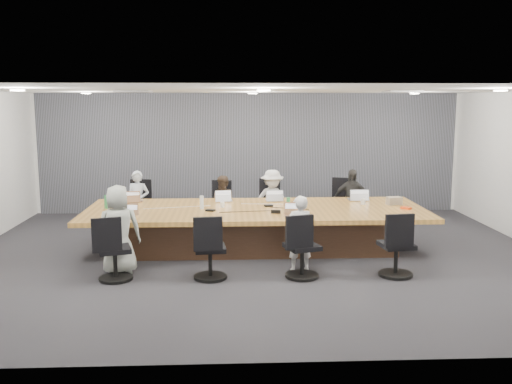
{
  "coord_description": "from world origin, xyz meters",
  "views": [
    {
      "loc": [
        -0.46,
        -9.43,
        2.64
      ],
      "look_at": [
        0.0,
        0.4,
        1.05
      ],
      "focal_mm": 40.0,
      "sensor_mm": 36.0,
      "label": 1
    }
  ],
  "objects_px": {
    "bottle_clear": "(202,202)",
    "stapler": "(276,212)",
    "chair_2": "(271,208)",
    "conference_table": "(256,227)",
    "chair_3": "(347,208)",
    "person_2": "(272,201)",
    "chair_6": "(302,252)",
    "person_3": "(351,200)",
    "chair_5": "(210,253)",
    "chair_1": "(225,210)",
    "person_6": "(299,233)",
    "chair_7": "(396,250)",
    "laptop_4": "(125,218)",
    "person_0": "(138,202)",
    "laptop_6": "(295,217)",
    "laptop_0": "(133,201)",
    "laptop_3": "(357,199)",
    "snack_packet": "(406,208)",
    "laptop_1": "(224,200)",
    "bottle_green_right": "(288,204)",
    "mug_brown": "(114,207)",
    "chair_0": "(141,210)",
    "chair_4": "(115,255)",
    "canvas_bag": "(394,201)",
    "bottle_green_left": "(106,202)",
    "person_4": "(119,229)",
    "laptop_2": "(274,200)",
    "person_1": "(224,204)"
  },
  "relations": [
    {
      "from": "laptop_3",
      "to": "snack_packet",
      "type": "distance_m",
      "value": 1.18
    },
    {
      "from": "laptop_1",
      "to": "snack_packet",
      "type": "xyz_separation_m",
      "value": [
        3.22,
        -0.99,
        0.01
      ]
    },
    {
      "from": "chair_6",
      "to": "stapler",
      "type": "xyz_separation_m",
      "value": [
        -0.3,
        1.23,
        0.37
      ]
    },
    {
      "from": "bottle_green_right",
      "to": "bottle_clear",
      "type": "height_order",
      "value": "bottle_green_right"
    },
    {
      "from": "person_3",
      "to": "person_2",
      "type": "bearing_deg",
      "value": -171.19
    },
    {
      "from": "person_0",
      "to": "laptop_2",
      "type": "distance_m",
      "value": 2.74
    },
    {
      "from": "person_6",
      "to": "laptop_6",
      "type": "distance_m",
      "value": 0.57
    },
    {
      "from": "bottle_green_right",
      "to": "mug_brown",
      "type": "relative_size",
      "value": 1.96
    },
    {
      "from": "laptop_1",
      "to": "chair_1",
      "type": "bearing_deg",
      "value": -95.68
    },
    {
      "from": "laptop_4",
      "to": "laptop_6",
      "type": "distance_m",
      "value": 2.78
    },
    {
      "from": "mug_brown",
      "to": "person_6",
      "type": "bearing_deg",
      "value": -22.77
    },
    {
      "from": "laptop_6",
      "to": "laptop_0",
      "type": "bearing_deg",
      "value": 150.26
    },
    {
      "from": "bottle_clear",
      "to": "stapler",
      "type": "height_order",
      "value": "bottle_clear"
    },
    {
      "from": "snack_packet",
      "to": "laptop_3",
      "type": "bearing_deg",
      "value": 123.24
    },
    {
      "from": "bottle_green_left",
      "to": "bottle_clear",
      "type": "bearing_deg",
      "value": -3.99
    },
    {
      "from": "bottle_clear",
      "to": "mug_brown",
      "type": "relative_size",
      "value": 1.94
    },
    {
      "from": "chair_1",
      "to": "person_6",
      "type": "distance_m",
      "value": 3.28
    },
    {
      "from": "laptop_6",
      "to": "chair_0",
      "type": "bearing_deg",
      "value": 138.39
    },
    {
      "from": "canvas_bag",
      "to": "person_3",
      "type": "bearing_deg",
      "value": 116.94
    },
    {
      "from": "person_1",
      "to": "person_0",
      "type": "bearing_deg",
      "value": -167.82
    },
    {
      "from": "bottle_green_left",
      "to": "snack_packet",
      "type": "height_order",
      "value": "bottle_green_left"
    },
    {
      "from": "snack_packet",
      "to": "person_4",
      "type": "bearing_deg",
      "value": -166.42
    },
    {
      "from": "bottle_green_right",
      "to": "chair_7",
      "type": "bearing_deg",
      "value": -43.76
    },
    {
      "from": "chair_0",
      "to": "person_2",
      "type": "distance_m",
      "value": 2.72
    },
    {
      "from": "laptop_1",
      "to": "laptop_3",
      "type": "bearing_deg",
      "value": 174.32
    },
    {
      "from": "laptop_1",
      "to": "conference_table",
      "type": "bearing_deg",
      "value": 119.69
    },
    {
      "from": "laptop_4",
      "to": "chair_3",
      "type": "bearing_deg",
      "value": 19.64
    },
    {
      "from": "conference_table",
      "to": "person_0",
      "type": "height_order",
      "value": "person_0"
    },
    {
      "from": "chair_7",
      "to": "laptop_4",
      "type": "relative_size",
      "value": 2.5
    },
    {
      "from": "chair_2",
      "to": "conference_table",
      "type": "bearing_deg",
      "value": 79.45
    },
    {
      "from": "conference_table",
      "to": "laptop_6",
      "type": "relative_size",
      "value": 16.8
    },
    {
      "from": "chair_3",
      "to": "person_2",
      "type": "bearing_deg",
      "value": 30.13
    },
    {
      "from": "conference_table",
      "to": "chair_4",
      "type": "height_order",
      "value": "chair_4"
    },
    {
      "from": "person_3",
      "to": "stapler",
      "type": "bearing_deg",
      "value": -123.87
    },
    {
      "from": "chair_5",
      "to": "person_2",
      "type": "xyz_separation_m",
      "value": [
        1.15,
        3.05,
        0.24
      ]
    },
    {
      "from": "chair_6",
      "to": "person_0",
      "type": "distance_m",
      "value": 4.22
    },
    {
      "from": "snack_packet",
      "to": "person_1",
      "type": "bearing_deg",
      "value": 154.45
    },
    {
      "from": "chair_2",
      "to": "person_2",
      "type": "height_order",
      "value": "person_2"
    },
    {
      "from": "chair_6",
      "to": "bottle_green_left",
      "type": "relative_size",
      "value": 3.33
    },
    {
      "from": "chair_0",
      "to": "chair_4",
      "type": "height_order",
      "value": "chair_0"
    },
    {
      "from": "chair_4",
      "to": "laptop_6",
      "type": "height_order",
      "value": "chair_4"
    },
    {
      "from": "chair_3",
      "to": "chair_7",
      "type": "relative_size",
      "value": 1.03
    },
    {
      "from": "chair_5",
      "to": "snack_packet",
      "type": "bearing_deg",
      "value": 18.46
    },
    {
      "from": "laptop_4",
      "to": "mug_brown",
      "type": "relative_size",
      "value": 2.65
    },
    {
      "from": "chair_7",
      "to": "person_3",
      "type": "distance_m",
      "value": 3.06
    },
    {
      "from": "chair_2",
      "to": "chair_4",
      "type": "xyz_separation_m",
      "value": [
        -2.55,
        -3.4,
        -0.02
      ]
    },
    {
      "from": "laptop_0",
      "to": "mug_brown",
      "type": "distance_m",
      "value": 0.87
    },
    {
      "from": "chair_6",
      "to": "person_3",
      "type": "distance_m",
      "value": 3.36
    },
    {
      "from": "laptop_4",
      "to": "bottle_clear",
      "type": "height_order",
      "value": "bottle_clear"
    },
    {
      "from": "person_0",
      "to": "person_1",
      "type": "bearing_deg",
      "value": 9.32
    }
  ]
}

